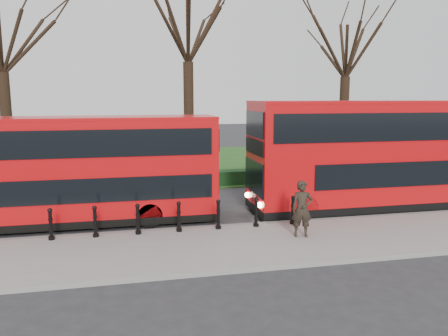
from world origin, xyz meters
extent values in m
plane|color=#28282B|center=(0.00, 0.00, 0.00)|extent=(120.00, 120.00, 0.00)
cube|color=gray|center=(0.00, -3.00, 0.07)|extent=(60.00, 4.00, 0.15)
cube|color=slate|center=(0.00, -1.00, 0.07)|extent=(60.00, 0.25, 0.16)
cube|color=#1D4517|center=(0.00, 15.00, 0.03)|extent=(60.00, 18.00, 0.06)
cube|color=black|center=(0.00, 6.80, 0.40)|extent=(60.00, 0.90, 0.80)
cube|color=yellow|center=(0.00, -0.70, 0.01)|extent=(60.00, 0.10, 0.01)
cube|color=yellow|center=(0.00, -0.50, 0.01)|extent=(60.00, 0.10, 0.01)
cylinder|color=black|center=(-8.00, 10.00, 3.02)|extent=(0.60, 0.60, 6.04)
cylinder|color=black|center=(2.00, 10.00, 3.37)|extent=(0.60, 0.60, 6.75)
cylinder|color=black|center=(12.00, 10.00, 3.00)|extent=(0.60, 0.60, 6.00)
cylinder|color=black|center=(-4.10, -1.35, 0.65)|extent=(0.15, 0.15, 1.00)
cylinder|color=black|center=(-2.72, -1.35, 0.65)|extent=(0.15, 0.15, 1.00)
cylinder|color=black|center=(-1.33, -1.35, 0.65)|extent=(0.15, 0.15, 1.00)
cylinder|color=black|center=(0.05, -1.35, 0.65)|extent=(0.15, 0.15, 1.00)
cylinder|color=black|center=(1.43, -1.35, 0.65)|extent=(0.15, 0.15, 1.00)
cylinder|color=black|center=(2.82, -1.35, 0.65)|extent=(0.15, 0.15, 1.00)
cylinder|color=black|center=(4.20, -1.35, 0.65)|extent=(0.15, 0.15, 1.00)
cube|color=red|center=(-3.34, 0.81, 2.16)|extent=(10.03, 2.28, 3.69)
cube|color=black|center=(-3.34, 0.81, 0.27)|extent=(10.05, 2.30, 0.27)
cube|color=black|center=(-2.61, -0.34, 1.50)|extent=(8.02, 0.04, 0.87)
cube|color=black|center=(-3.34, -0.34, 3.14)|extent=(9.48, 0.04, 0.96)
cylinder|color=black|center=(-0.88, -0.20, 0.46)|extent=(0.91, 0.27, 0.91)
cylinder|color=black|center=(-0.88, 1.81, 0.46)|extent=(0.91, 0.27, 0.91)
cube|color=red|center=(9.00, 0.48, 2.47)|extent=(11.43, 2.60, 4.21)
cube|color=black|center=(9.00, 0.48, 0.31)|extent=(11.45, 2.62, 0.31)
cube|color=black|center=(9.83, -0.83, 1.71)|extent=(9.14, 0.04, 0.99)
cube|color=black|center=(9.00, -0.83, 3.58)|extent=(10.81, 0.04, 1.09)
cube|color=black|center=(3.26, 0.48, 2.81)|extent=(0.06, 2.29, 0.57)
cylinder|color=black|center=(4.95, -0.66, 0.52)|extent=(1.04, 0.31, 1.04)
cylinder|color=black|center=(4.95, 1.62, 0.52)|extent=(1.04, 0.31, 1.04)
cylinder|color=black|center=(11.80, 1.62, 0.52)|extent=(1.04, 0.31, 1.04)
imported|color=black|center=(3.96, -2.77, 1.09)|extent=(0.77, 0.60, 1.88)
camera|label=1|loc=(-1.55, -15.84, 4.73)|focal=35.00mm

